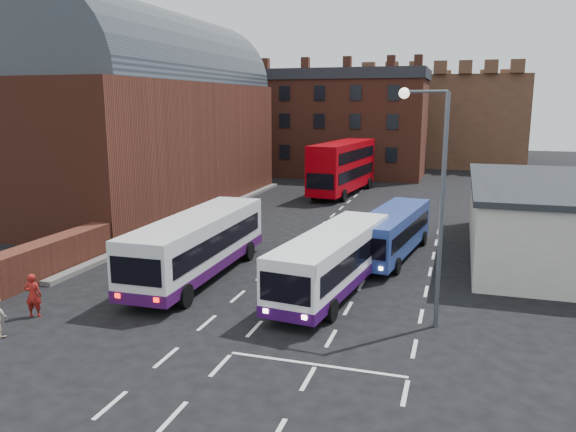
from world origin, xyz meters
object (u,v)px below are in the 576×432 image
(bus_blue, at_px, (392,230))
(pedestrian_red, at_px, (33,295))
(bus_white_outbound, at_px, (198,241))
(bus_white_inbound, at_px, (333,257))
(street_lamp, at_px, (434,187))
(bus_red_double, at_px, (343,167))

(bus_blue, xyz_separation_m, pedestrian_red, (-12.70, -13.24, -0.64))
(bus_white_outbound, height_order, pedestrian_red, bus_white_outbound)
(bus_white_outbound, distance_m, bus_blue, 10.84)
(bus_white_inbound, xyz_separation_m, pedestrian_red, (-10.87, -6.42, -0.75))
(bus_white_inbound, bearing_deg, street_lamp, 155.97)
(bus_white_inbound, bearing_deg, bus_white_outbound, 4.92)
(street_lamp, bearing_deg, bus_white_inbound, 148.59)
(bus_red_double, bearing_deg, street_lamp, 113.92)
(pedestrian_red, bearing_deg, bus_white_inbound, -167.40)
(bus_white_inbound, distance_m, bus_red_double, 28.12)
(bus_white_inbound, height_order, pedestrian_red, bus_white_inbound)
(bus_red_double, xyz_separation_m, pedestrian_red, (-5.57, -34.02, -1.70))
(bus_white_inbound, xyz_separation_m, bus_blue, (1.83, 6.82, -0.11))
(bus_white_outbound, relative_size, bus_red_double, 0.91)
(bus_blue, distance_m, pedestrian_red, 18.36)
(bus_white_inbound, bearing_deg, pedestrian_red, 37.96)
(bus_white_outbound, distance_m, pedestrian_red, 7.89)
(bus_red_double, xyz_separation_m, street_lamp, (9.67, -30.27, 2.85))
(bus_blue, distance_m, bus_red_double, 21.99)
(bus_white_outbound, relative_size, bus_blue, 1.16)
(bus_white_outbound, bearing_deg, bus_white_inbound, -3.11)
(bus_blue, relative_size, bus_red_double, 0.78)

